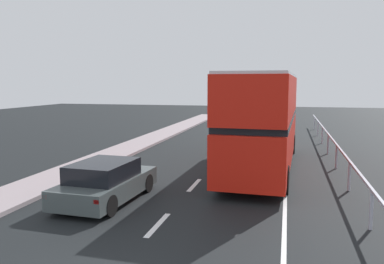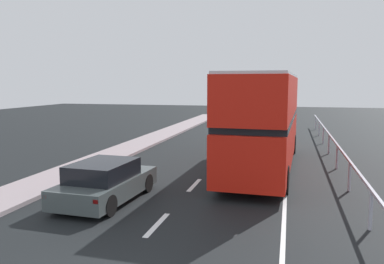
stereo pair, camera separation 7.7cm
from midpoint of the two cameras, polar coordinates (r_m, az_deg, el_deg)
The scene contains 4 objects.
lane_paint_markings at distance 14.94m, azimuth 8.41°, elevation -7.79°, with size 3.49×46.00×0.01m.
bridge_side_railing at distance 15.02m, azimuth 21.79°, elevation -4.65°, with size 0.10×42.00×1.09m.
double_decker_bus_red at distance 17.85m, azimuth 10.32°, elevation 1.96°, with size 2.94×11.37×4.20m.
hatchback_car_near at distance 13.13m, azimuth -12.57°, elevation -7.10°, with size 2.07×4.19×1.33m.
Camera 1 is at (3.33, -5.58, 3.83)m, focal length 36.76 mm.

